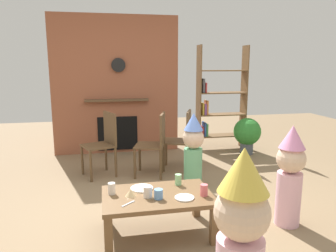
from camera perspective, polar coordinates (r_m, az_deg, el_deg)
name	(u,v)px	position (r m, az deg, el deg)	size (l,w,h in m)	color
ground_plane	(162,212)	(3.62, -1.09, -14.87)	(12.00, 12.00, 0.00)	#846B4C
brick_fireplace_feature	(116,86)	(5.82, -9.14, 7.05)	(2.20, 0.28, 2.40)	#935138
bookshelf	(218,103)	(6.02, 8.77, 4.04)	(0.90, 0.28, 1.90)	brown
coffee_table	(158,201)	(3.07, -1.85, -13.01)	(1.01, 0.64, 0.39)	brown
paper_cup_near_left	(148,192)	(2.97, -3.60, -11.51)	(0.08, 0.08, 0.10)	silver
paper_cup_near_right	(178,180)	(3.24, 1.83, -9.44)	(0.06, 0.06, 0.11)	#8CD18C
paper_cup_center	(158,194)	(2.93, -1.69, -11.91)	(0.08, 0.08, 0.09)	#669EE0
paper_cup_far_left	(204,190)	(3.01, 6.36, -11.17)	(0.07, 0.07, 0.11)	#E5666B
paper_cup_far_right	(112,189)	(3.07, -9.91, -10.82)	(0.07, 0.07, 0.11)	silver
paper_plate_front	(142,188)	(3.17, -4.65, -10.87)	(0.22, 0.22, 0.01)	white
paper_plate_rear	(184,198)	(2.96, 2.93, -12.51)	(0.17, 0.17, 0.01)	white
birthday_cake_slice	(131,193)	(3.01, -6.59, -11.58)	(0.10, 0.10, 0.07)	#EAC68C
table_fork	(128,204)	(2.87, -7.03, -13.45)	(0.15, 0.02, 0.01)	silver
child_with_cone_hat	(241,240)	(1.97, 12.69, -19.02)	(0.32, 0.32, 1.14)	#EAB2C6
child_in_pink	(290,173)	(3.38, 20.73, -7.81)	(0.28, 0.28, 1.00)	#EAB2C6
child_by_the_chairs	(193,149)	(4.11, 4.47, -4.05)	(0.27, 0.27, 0.97)	#66B27F
dining_chair_left	(104,140)	(4.66, -11.19, -2.46)	(0.52, 0.52, 0.90)	brown
dining_chair_middle	(156,141)	(4.54, -2.13, -2.60)	(0.50, 0.50, 0.90)	brown
dining_chair_right	(182,137)	(4.78, 2.53, -1.92)	(0.52, 0.52, 0.90)	brown
potted_plant_tall	(247,133)	(5.84, 13.79, -1.21)	(0.48, 0.48, 0.64)	#4C5660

